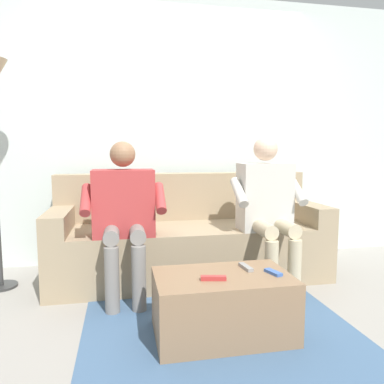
{
  "coord_description": "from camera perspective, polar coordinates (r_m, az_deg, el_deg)",
  "views": [
    {
      "loc": [
        0.57,
        2.94,
        1.09
      ],
      "look_at": [
        0.0,
        0.0,
        0.76
      ],
      "focal_mm": 34.01,
      "sensor_mm": 36.0,
      "label": 1
    }
  ],
  "objects": [
    {
      "name": "ground_plane",
      "position": [
        2.65,
        2.61,
        -17.96
      ],
      "size": [
        8.0,
        8.0,
        0.0
      ],
      "primitive_type": "plane",
      "color": "gray"
    },
    {
      "name": "back_wall",
      "position": [
        3.68,
        -2.09,
        9.6
      ],
      "size": [
        5.42,
        0.06,
        2.59
      ],
      "primitive_type": "cube",
      "color": "silver",
      "rests_on": "ground"
    },
    {
      "name": "couch",
      "position": [
        3.24,
        -0.52,
        -7.42
      ],
      "size": [
        2.32,
        0.82,
        0.89
      ],
      "color": "#9E896B",
      "rests_on": "ground"
    },
    {
      "name": "coffee_table",
      "position": [
        2.26,
        4.83,
        -17.26
      ],
      "size": [
        0.8,
        0.48,
        0.37
      ],
      "color": "#8C6B4C",
      "rests_on": "ground"
    },
    {
      "name": "person_left_seated",
      "position": [
        2.94,
        11.75,
        -1.71
      ],
      "size": [
        0.56,
        0.54,
        1.21
      ],
      "color": "beige",
      "rests_on": "ground"
    },
    {
      "name": "person_right_seated",
      "position": [
        2.74,
        -10.64,
        -2.58
      ],
      "size": [
        0.61,
        0.52,
        1.17
      ],
      "color": "#B23838",
      "rests_on": "ground"
    },
    {
      "name": "remote_red",
      "position": [
        2.11,
        3.39,
        -13.32
      ],
      "size": [
        0.15,
        0.06,
        0.02
      ],
      "primitive_type": "cube",
      "rotation": [
        0.0,
        0.0,
        6.09
      ],
      "color": "#B73333",
      "rests_on": "coffee_table"
    },
    {
      "name": "remote_gray",
      "position": [
        2.32,
        8.44,
        -11.57
      ],
      "size": [
        0.05,
        0.15,
        0.02
      ],
      "primitive_type": "cube",
      "rotation": [
        0.0,
        0.0,
        4.83
      ],
      "color": "gray",
      "rests_on": "coffee_table"
    },
    {
      "name": "remote_blue",
      "position": [
        2.26,
        12.62,
        -12.19
      ],
      "size": [
        0.08,
        0.13,
        0.02
      ],
      "primitive_type": "cube",
      "rotation": [
        0.0,
        0.0,
        1.87
      ],
      "color": "#3860B7",
      "rests_on": "coffee_table"
    },
    {
      "name": "floor_rug",
      "position": [
        2.44,
        3.98,
        -20.07
      ],
      "size": [
        1.66,
        1.74,
        0.01
      ],
      "primitive_type": "cube",
      "color": "#426084",
      "rests_on": "ground"
    }
  ]
}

